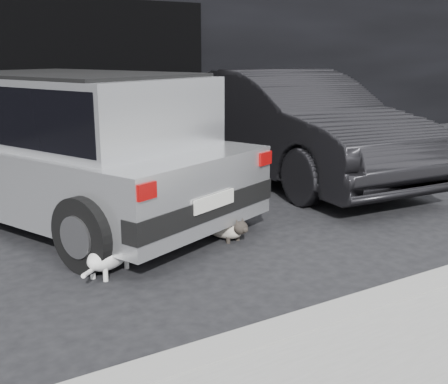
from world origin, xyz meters
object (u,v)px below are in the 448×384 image
cat_white (112,253)px  cat_siamese (226,228)px  silver_hatchback (65,140)px  second_car (291,125)px

cat_white → cat_siamese: bearing=66.3°
silver_hatchback → second_car: 3.29m
cat_siamese → cat_white: 1.26m
silver_hatchback → second_car: silver_hatchback is taller
cat_siamese → cat_white: cat_white is taller
silver_hatchback → second_car: size_ratio=1.00×
silver_hatchback → cat_white: silver_hatchback is taller
silver_hatchback → cat_siamese: 2.02m
silver_hatchback → cat_siamese: bearing=-77.5°
cat_white → second_car: bearing=87.0°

